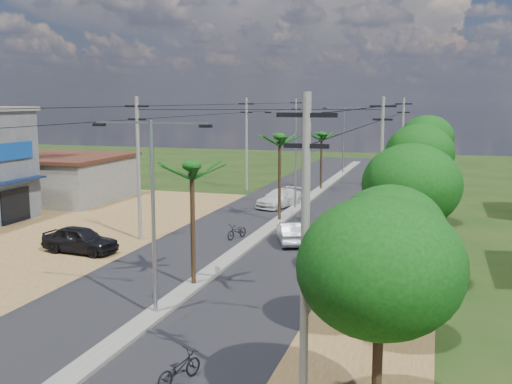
{
  "coord_description": "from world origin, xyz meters",
  "views": [
    {
      "loc": [
        10.78,
        -21.3,
        8.79
      ],
      "look_at": [
        -0.13,
        14.58,
        3.0
      ],
      "focal_mm": 42.0,
      "sensor_mm": 36.0,
      "label": 1
    }
  ],
  "objects_px": {
    "car_parked_dark": "(80,240)",
    "moto_rider_east": "(179,369)",
    "car_silver_mid": "(291,233)",
    "car_white_far": "(280,199)"
  },
  "relations": [
    {
      "from": "moto_rider_east",
      "to": "car_parked_dark",
      "type": "bearing_deg",
      "value": -26.68
    },
    {
      "from": "car_silver_mid",
      "to": "moto_rider_east",
      "type": "xyz_separation_m",
      "value": [
        1.01,
        -18.95,
        -0.19
      ]
    },
    {
      "from": "car_silver_mid",
      "to": "car_white_far",
      "type": "relative_size",
      "value": 0.81
    },
    {
      "from": "car_silver_mid",
      "to": "car_white_far",
      "type": "xyz_separation_m",
      "value": [
        -3.86,
        12.07,
        0.06
      ]
    },
    {
      "from": "car_white_far",
      "to": "car_parked_dark",
      "type": "relative_size",
      "value": 1.1
    },
    {
      "from": "car_parked_dark",
      "to": "car_white_far",
      "type": "bearing_deg",
      "value": -16.99
    },
    {
      "from": "car_parked_dark",
      "to": "moto_rider_east",
      "type": "distance_m",
      "value": 17.92
    },
    {
      "from": "car_parked_dark",
      "to": "moto_rider_east",
      "type": "xyz_separation_m",
      "value": [
        12.13,
        -13.18,
        -0.29
      ]
    },
    {
      "from": "car_silver_mid",
      "to": "car_white_far",
      "type": "bearing_deg",
      "value": -92.55
    },
    {
      "from": "moto_rider_east",
      "to": "car_silver_mid",
      "type": "bearing_deg",
      "value": -66.23
    }
  ]
}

